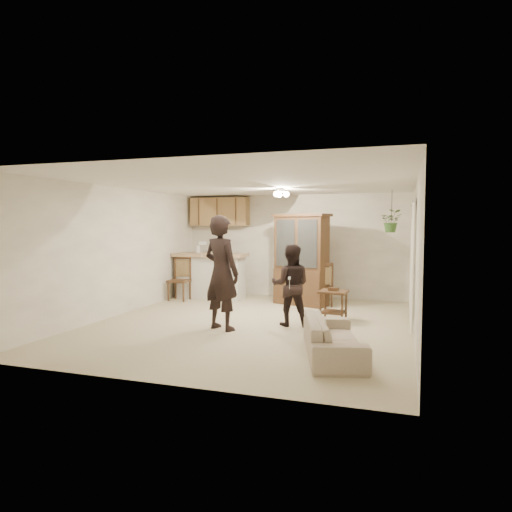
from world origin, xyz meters
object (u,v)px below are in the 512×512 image
(sofa, at_px, (333,329))
(adult, at_px, (221,277))
(chair_hutch_left, at_px, (303,288))
(chair_hutch_right, at_px, (321,294))
(side_table, at_px, (333,305))
(chair_bar, at_px, (179,288))
(china_hutch, at_px, (301,260))
(child, at_px, (291,287))

(sofa, relative_size, adult, 1.04)
(chair_hutch_left, distance_m, chair_hutch_right, 0.99)
(side_table, bearing_deg, chair_bar, 163.92)
(adult, relative_size, chair_bar, 1.74)
(china_hutch, relative_size, side_table, 3.29)
(adult, distance_m, side_table, 2.25)
(chair_hutch_right, bearing_deg, chair_bar, -25.30)
(chair_bar, bearing_deg, side_table, -19.11)
(sofa, distance_m, side_table, 2.37)
(child, bearing_deg, chair_bar, -39.93)
(child, distance_m, china_hutch, 2.14)
(china_hutch, xyz_separation_m, chair_hutch_left, (-0.13, 0.79, -0.73))
(adult, xyz_separation_m, chair_bar, (-2.09, 2.45, -0.61))
(adult, height_order, chair_bar, adult)
(china_hutch, height_order, chair_hutch_right, china_hutch)
(chair_bar, distance_m, chair_hutch_right, 3.31)
(sofa, bearing_deg, chair_hutch_right, -3.00)
(chair_bar, height_order, chair_hutch_left, chair_bar)
(adult, bearing_deg, side_table, -119.97)
(adult, bearing_deg, child, -126.01)
(sofa, height_order, chair_bar, chair_bar)
(chair_hutch_right, bearing_deg, chair_hutch_left, -84.67)
(chair_bar, bearing_deg, china_hutch, 3.30)
(side_table, bearing_deg, china_hutch, 123.44)
(adult, xyz_separation_m, chair_hutch_right, (1.21, 2.75, -0.63))
(sofa, xyz_separation_m, side_table, (-0.35, 2.34, -0.08))
(adult, xyz_separation_m, china_hutch, (0.76, 2.76, 0.09))
(child, distance_m, chair_hutch_right, 2.12)
(sofa, distance_m, chair_hutch_right, 3.82)
(side_table, bearing_deg, chair_hutch_left, 115.69)
(chair_bar, bearing_deg, child, -32.69)
(child, xyz_separation_m, side_table, (0.65, 0.69, -0.39))
(chair_hutch_left, relative_size, chair_hutch_right, 0.97)
(adult, xyz_separation_m, child, (1.04, 0.67, -0.22))
(side_table, distance_m, chair_hutch_right, 1.46)
(china_hutch, height_order, side_table, china_hutch)
(sofa, height_order, side_table, sofa)
(sofa, relative_size, chair_hutch_right, 1.96)
(chair_hutch_right, bearing_deg, china_hutch, -32.64)
(child, bearing_deg, chair_hutch_left, -92.28)
(chair_hutch_left, height_order, chair_hutch_right, chair_hutch_right)
(adult, height_order, chair_hutch_left, adult)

